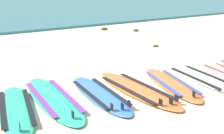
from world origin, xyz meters
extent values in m
plane|color=beige|center=(0.00, 0.00, 0.00)|extent=(80.00, 80.00, 0.00)
ellipsoid|color=#2DB793|center=(-2.72, -0.21, 0.04)|extent=(1.10, 2.37, 0.07)
cube|color=black|center=(-2.92, -0.16, 0.08)|extent=(0.46, 1.58, 0.01)
cube|color=black|center=(-2.52, -0.26, 0.08)|extent=(0.46, 1.58, 0.01)
cube|color=black|center=(-2.93, -1.08, 0.12)|extent=(0.03, 0.09, 0.11)
ellipsoid|color=#2DB793|center=(-2.02, -0.09, 0.04)|extent=(0.93, 2.65, 0.07)
cube|color=purple|center=(-2.25, -0.07, 0.08)|extent=(0.29, 1.82, 0.01)
cube|color=purple|center=(-1.78, -0.12, 0.08)|extent=(0.29, 1.82, 0.01)
cube|color=black|center=(-2.13, -1.10, 0.12)|extent=(0.02, 0.09, 0.11)
ellipsoid|color=#3875CC|center=(-1.21, -0.36, 0.04)|extent=(0.85, 2.34, 0.07)
cube|color=black|center=(-1.42, -0.34, 0.08)|extent=(0.28, 1.60, 0.01)
cube|color=black|center=(-1.01, -0.39, 0.08)|extent=(0.28, 1.60, 0.01)
cube|color=black|center=(-1.33, -1.25, 0.12)|extent=(0.02, 0.09, 0.11)
cube|color=black|center=(-1.47, -1.17, 0.12)|extent=(0.02, 0.09, 0.11)
cube|color=black|center=(-1.16, -1.21, 0.12)|extent=(0.02, 0.09, 0.11)
ellipsoid|color=orange|center=(-0.48, -0.52, 0.04)|extent=(0.72, 2.55, 0.07)
cube|color=black|center=(-0.71, -0.51, 0.08)|extent=(0.15, 1.77, 0.01)
cube|color=black|center=(-0.26, -0.53, 0.08)|extent=(0.15, 1.77, 0.01)
cube|color=black|center=(-0.52, -1.50, 0.12)|extent=(0.02, 0.09, 0.11)
cube|color=black|center=(-0.69, -1.44, 0.12)|extent=(0.02, 0.09, 0.11)
cube|color=black|center=(-0.34, -1.45, 0.12)|extent=(0.02, 0.09, 0.11)
ellipsoid|color=orange|center=(0.30, -0.63, 0.04)|extent=(1.19, 2.32, 0.07)
cube|color=#334CB2|center=(0.11, -0.58, 0.08)|extent=(0.53, 1.53, 0.01)
cube|color=#334CB2|center=(0.49, -0.69, 0.08)|extent=(0.53, 1.53, 0.01)
cube|color=black|center=(0.05, -1.48, 0.12)|extent=(0.04, 0.09, 0.11)
ellipsoid|color=white|center=(1.10, -0.71, 0.04)|extent=(0.94, 2.37, 0.07)
cube|color=black|center=(0.90, -0.67, 0.08)|extent=(0.34, 1.61, 0.01)
cube|color=black|center=(1.30, -0.74, 0.08)|extent=(0.34, 1.61, 0.01)
cube|color=#D13838|center=(1.73, -0.75, 0.08)|extent=(0.34, 1.33, 0.01)
ellipsoid|color=#4C4228|center=(2.45, 2.37, 0.03)|extent=(0.19, 0.15, 0.07)
ellipsoid|color=#384723|center=(2.83, 5.99, 0.05)|extent=(0.29, 0.23, 0.10)
ellipsoid|color=#4C4228|center=(3.71, 5.05, 0.04)|extent=(0.25, 0.20, 0.09)
camera|label=1|loc=(-4.12, -5.22, 2.14)|focal=52.65mm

